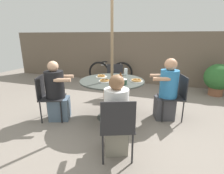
{
  "coord_description": "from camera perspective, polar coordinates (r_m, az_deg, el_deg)",
  "views": [
    {
      "loc": [
        1.04,
        -2.96,
        1.55
      ],
      "look_at": [
        0.0,
        0.0,
        0.63
      ],
      "focal_mm": 28.0,
      "sensor_mm": 36.0,
      "label": 1
    }
  ],
  "objects": [
    {
      "name": "patio_chair_west",
      "position": [
        4.47,
        0.87,
        2.68
      ],
      "size": [
        0.53,
        0.53,
        0.85
      ],
      "rotation": [
        0.0,
        0.0,
        -2.86
      ],
      "color": "#232326",
      "rests_on": "ground"
    },
    {
      "name": "back_fence",
      "position": [
        5.91,
        9.19,
        9.27
      ],
      "size": [
        10.0,
        0.06,
        1.67
      ],
      "primitive_type": "cube",
      "color": "brown",
      "rests_on": "ground"
    },
    {
      "name": "pancake_plate_c",
      "position": [
        3.12,
        -2.4,
        2.03
      ],
      "size": [
        0.22,
        0.22,
        0.05
      ],
      "color": "white",
      "rests_on": "patio_table"
    },
    {
      "name": "pancake_plate_b",
      "position": [
        3.16,
        8.01,
        2.08
      ],
      "size": [
        0.22,
        0.22,
        0.05
      ],
      "color": "white",
      "rests_on": "patio_table"
    },
    {
      "name": "umbrella_pole",
      "position": [
        3.15,
        -0.0,
        10.93
      ],
      "size": [
        0.05,
        0.05,
        2.5
      ],
      "primitive_type": "cylinder",
      "color": "#846B4C",
      "rests_on": "ground"
    },
    {
      "name": "patio_chair_north",
      "position": [
        3.48,
        -20.22,
        -2.41
      ],
      "size": [
        0.56,
        0.56,
        0.85
      ],
      "rotation": [
        0.0,
        0.0,
        -1.19
      ],
      "color": "#232326",
      "rests_on": "ground"
    },
    {
      "name": "drinking_glass_a",
      "position": [
        3.67,
        4.51,
        5.02
      ],
      "size": [
        0.07,
        0.07,
        0.14
      ],
      "primitive_type": "cylinder",
      "color": "silver",
      "rests_on": "patio_table"
    },
    {
      "name": "patio_chair_south",
      "position": [
        3.51,
        20.07,
        -2.25
      ],
      "size": [
        0.54,
        0.54,
        0.85
      ],
      "rotation": [
        0.0,
        0.0,
        -4.39
      ],
      "color": "#232326",
      "rests_on": "ground"
    },
    {
      "name": "patio_chair_east",
      "position": [
        2.21,
        1.71,
        -12.31
      ],
      "size": [
        0.56,
        0.56,
        0.85
      ],
      "rotation": [
        0.0,
        0.0,
        0.39
      ],
      "color": "#232326",
      "rests_on": "ground"
    },
    {
      "name": "diner_south",
      "position": [
        3.44,
        17.5,
        -1.45
      ],
      "size": [
        0.53,
        0.45,
        1.17
      ],
      "rotation": [
        0.0,
        0.0,
        -4.39
      ],
      "color": "#3D3D42",
      "rests_on": "ground"
    },
    {
      "name": "ground_plane",
      "position": [
        3.5,
        -0.0,
        -9.86
      ],
      "size": [
        12.0,
        12.0,
        0.0
      ],
      "primitive_type": "plane",
      "color": "gray"
    },
    {
      "name": "coffee_cup",
      "position": [
        2.93,
        4.04,
        1.67
      ],
      "size": [
        0.09,
        0.09,
        0.09
      ],
      "color": "#33513D",
      "rests_on": "patio_table"
    },
    {
      "name": "potted_shrub",
      "position": [
        5.39,
        31.27,
        2.5
      ],
      "size": [
        0.69,
        0.69,
        0.85
      ],
      "color": "brown",
      "rests_on": "ground"
    },
    {
      "name": "pancake_plate_d",
      "position": [
        3.46,
        -3.5,
        3.5
      ],
      "size": [
        0.22,
        0.22,
        0.05
      ],
      "color": "white",
      "rests_on": "patio_table"
    },
    {
      "name": "pancake_plate_a",
      "position": [
        3.36,
        2.11,
        3.27
      ],
      "size": [
        0.22,
        0.22,
        0.08
      ],
      "color": "white",
      "rests_on": "patio_table"
    },
    {
      "name": "syrup_bottle",
      "position": [
        3.11,
        2.86,
        2.87
      ],
      "size": [
        0.09,
        0.06,
        0.16
      ],
      "color": "#602D0F",
      "rests_on": "patio_table"
    },
    {
      "name": "patio_table",
      "position": [
        3.28,
        -0.0,
        -0.27
      ],
      "size": [
        1.19,
        1.19,
        0.76
      ],
      "color": "#383D38",
      "rests_on": "ground"
    },
    {
      "name": "bicycle",
      "position": [
        5.92,
        -0.5,
        4.9
      ],
      "size": [
        1.47,
        0.49,
        0.73
      ],
      "rotation": [
        0.0,
        0.0,
        0.22
      ],
      "color": "black",
      "rests_on": "ground"
    },
    {
      "name": "diner_east",
      "position": [
        2.36,
        1.37,
        -10.03
      ],
      "size": [
        0.46,
        0.53,
        1.09
      ],
      "rotation": [
        0.0,
        0.0,
        0.39
      ],
      "color": "gray",
      "rests_on": "ground"
    },
    {
      "name": "diner_north",
      "position": [
        3.42,
        -17.55,
        -2.06
      ],
      "size": [
        0.55,
        0.48,
        1.12
      ],
      "rotation": [
        0.0,
        0.0,
        -1.19
      ],
      "color": "slate",
      "rests_on": "ground"
    }
  ]
}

